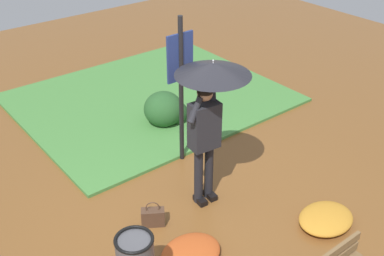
% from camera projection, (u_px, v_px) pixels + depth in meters
% --- Properties ---
extents(ground_plane, '(18.00, 18.00, 0.00)m').
position_uv_depth(ground_plane, '(200.00, 215.00, 6.40)').
color(ground_plane, brown).
extents(grass_verge, '(4.80, 4.00, 0.05)m').
position_uv_depth(grass_verge, '(151.00, 98.00, 9.31)').
color(grass_verge, '#47843D').
rests_on(grass_verge, ground_plane).
extents(person_with_umbrella, '(0.96, 0.96, 2.04)m').
position_uv_depth(person_with_umbrella, '(209.00, 98.00, 5.96)').
color(person_with_umbrella, black).
rests_on(person_with_umbrella, ground_plane).
extents(info_sign_post, '(0.44, 0.07, 2.30)m').
position_uv_depth(info_sign_post, '(181.00, 74.00, 6.83)').
color(info_sign_post, black).
rests_on(info_sign_post, ground_plane).
extents(handbag, '(0.33, 0.28, 0.37)m').
position_uv_depth(handbag, '(153.00, 217.00, 6.18)').
color(handbag, '#4C3323').
rests_on(handbag, ground_plane).
extents(shrub_cluster, '(0.75, 0.68, 0.62)m').
position_uv_depth(shrub_cluster, '(166.00, 110.00, 8.34)').
color(shrub_cluster, '#285628').
rests_on(shrub_cluster, ground_plane).
extents(leaf_pile_near_person, '(0.78, 0.63, 0.17)m').
position_uv_depth(leaf_pile_near_person, '(326.00, 218.00, 6.21)').
color(leaf_pile_near_person, '#C68428').
rests_on(leaf_pile_near_person, ground_plane).
extents(leaf_pile_by_bench, '(0.76, 0.61, 0.17)m').
position_uv_depth(leaf_pile_by_bench, '(191.00, 253.00, 5.69)').
color(leaf_pile_by_bench, '#B74C1E').
rests_on(leaf_pile_by_bench, ground_plane).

